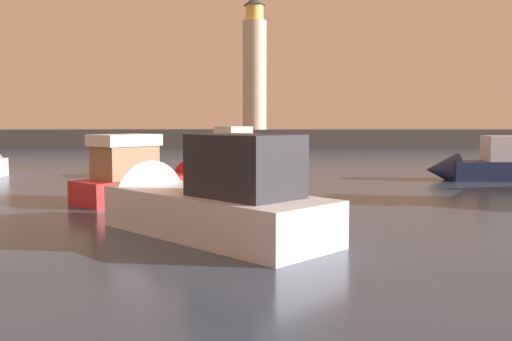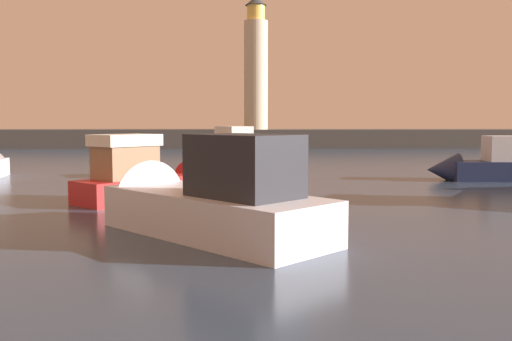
# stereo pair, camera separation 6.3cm
# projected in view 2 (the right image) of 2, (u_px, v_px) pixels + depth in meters

# --- Properties ---
(ground_plane) EXTENTS (220.00, 220.00, 0.00)m
(ground_plane) POSITION_uv_depth(u_px,v_px,m) (233.00, 173.00, 33.37)
(ground_plane) COLOR #2D3D51
(breakwater) EXTENTS (81.97, 6.43, 2.10)m
(breakwater) POSITION_uv_depth(u_px,v_px,m) (238.00, 138.00, 65.00)
(breakwater) COLOR #423F3D
(breakwater) RESTS_ON ground_plane
(lighthouse) EXTENTS (2.74, 2.74, 15.12)m
(lighthouse) POSITION_uv_depth(u_px,v_px,m) (256.00, 67.00, 64.31)
(lighthouse) COLOR beige
(lighthouse) RESTS_ON breakwater
(motorboat_0) EXTENTS (6.12, 1.99, 2.63)m
(motorboat_0) POSITION_uv_depth(u_px,v_px,m) (483.00, 166.00, 28.96)
(motorboat_0) COLOR #1E284C
(motorboat_0) RESTS_ON ground_plane
(motorboat_2) EXTENTS (4.29, 6.18, 2.98)m
(motorboat_2) POSITION_uv_depth(u_px,v_px,m) (245.00, 163.00, 29.01)
(motorboat_2) COLOR #B21E1E
(motorboat_2) RESTS_ON ground_plane
(motorboat_3) EXTENTS (5.82, 6.17, 2.97)m
(motorboat_3) POSITION_uv_depth(u_px,v_px,m) (155.00, 177.00, 22.30)
(motorboat_3) COLOR #B21E1E
(motorboat_3) RESTS_ON ground_plane
(motorboat_6) EXTENTS (7.84, 8.05, 3.34)m
(motorboat_6) POSITION_uv_depth(u_px,v_px,m) (187.00, 200.00, 15.74)
(motorboat_6) COLOR silver
(motorboat_6) RESTS_ON ground_plane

